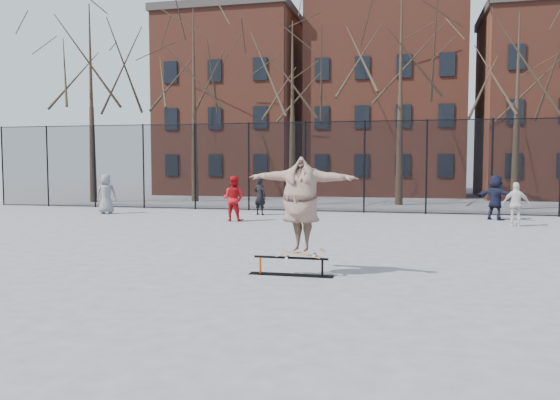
% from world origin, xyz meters
% --- Properties ---
extents(ground, '(100.00, 100.00, 0.00)m').
position_xyz_m(ground, '(0.00, 0.00, 0.00)').
color(ground, slate).
extents(skate_rail, '(1.67, 0.26, 0.37)m').
position_xyz_m(skate_rail, '(0.80, -0.52, 0.14)').
color(skate_rail, black).
rests_on(skate_rail, ground).
extents(skateboard, '(0.84, 0.20, 0.10)m').
position_xyz_m(skateboard, '(1.00, -0.52, 0.42)').
color(skateboard, '#A26B41').
rests_on(skateboard, skate_rail).
extents(skater, '(2.30, 0.88, 1.82)m').
position_xyz_m(skater, '(1.00, -0.52, 1.38)').
color(skater, '#4C3C98').
rests_on(skater, skateboard).
extents(bystander_grey, '(0.96, 0.80, 1.69)m').
position_xyz_m(bystander_grey, '(-9.49, 10.13, 0.85)').
color(bystander_grey, slate).
rests_on(bystander_grey, ground).
extents(bystander_black, '(0.68, 0.58, 1.57)m').
position_xyz_m(bystander_black, '(-2.96, 11.10, 0.79)').
color(bystander_black, black).
rests_on(bystander_black, ground).
extents(bystander_red, '(0.89, 0.74, 1.69)m').
position_xyz_m(bystander_red, '(-3.30, 8.57, 0.84)').
color(bystander_red, red).
rests_on(bystander_red, ground).
extents(bystander_white, '(0.90, 0.39, 1.52)m').
position_xyz_m(bystander_white, '(6.66, 9.16, 0.76)').
color(bystander_white, silver).
rests_on(bystander_white, ground).
extents(bystander_navy, '(1.59, 1.39, 1.74)m').
position_xyz_m(bystander_navy, '(6.31, 11.22, 0.87)').
color(bystander_navy, '#181B31').
rests_on(bystander_navy, ground).
extents(fence, '(34.03, 0.07, 4.00)m').
position_xyz_m(fence, '(-0.01, 13.00, 2.05)').
color(fence, black).
rests_on(fence, ground).
extents(tree_row, '(33.66, 7.46, 10.67)m').
position_xyz_m(tree_row, '(-0.25, 17.15, 7.36)').
color(tree_row, black).
rests_on(tree_row, ground).
extents(rowhouses, '(29.00, 7.00, 13.00)m').
position_xyz_m(rowhouses, '(0.72, 26.00, 6.06)').
color(rowhouses, brown).
rests_on(rowhouses, ground).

